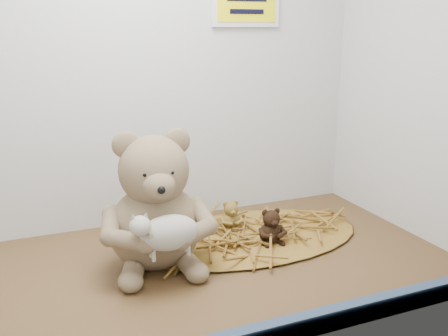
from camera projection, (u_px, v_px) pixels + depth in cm
name	position (u px, v px, depth cm)	size (l,w,h in cm)	color
alcove_shell	(150.00, 44.00, 97.35)	(120.40, 60.20, 90.40)	#473018
straw_bed	(250.00, 236.00, 118.01)	(54.97, 31.92, 1.06)	brown
main_teddy	(154.00, 199.00, 101.68)	(23.21, 24.50, 28.78)	#806A4F
toy_lamb	(169.00, 233.00, 93.41)	(14.76, 9.01, 9.54)	beige
mini_teddy_tan	(231.00, 214.00, 120.78)	(5.73, 6.04, 7.10)	olive
mini_teddy_brown	(271.00, 225.00, 112.90)	(6.51, 6.87, 8.07)	black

